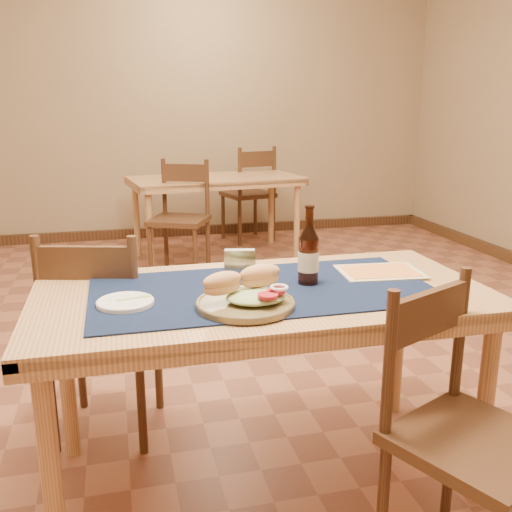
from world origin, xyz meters
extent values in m
cube|color=#965941|center=(0.00, 0.00, -0.01)|extent=(6.00, 7.00, 0.02)
cube|color=#9A8563|center=(0.00, 3.51, 1.40)|extent=(6.00, 0.02, 2.80)
cylinder|color=tan|center=(-0.72, -1.12, 0.35)|extent=(0.06, 0.06, 0.71)
cylinder|color=tan|center=(0.72, -1.12, 0.35)|extent=(0.06, 0.06, 0.71)
cylinder|color=tan|center=(-0.72, -0.48, 0.35)|extent=(0.06, 0.06, 0.71)
cylinder|color=tan|center=(0.72, -0.48, 0.35)|extent=(0.06, 0.06, 0.71)
cube|color=tan|center=(0.00, -0.80, 0.73)|extent=(1.60, 0.80, 0.04)
cube|color=#111E3E|center=(0.00, -0.80, 0.75)|extent=(1.20, 0.60, 0.01)
cube|color=#452C18|center=(0.00, 3.47, 0.05)|extent=(6.00, 0.06, 0.10)
cylinder|color=tan|center=(-0.23, 2.11, 0.35)|extent=(0.06, 0.06, 0.71)
cylinder|color=tan|center=(1.14, 2.30, 0.35)|extent=(0.06, 0.06, 0.71)
cylinder|color=tan|center=(-0.31, 2.71, 0.35)|extent=(0.06, 0.06, 0.71)
cylinder|color=tan|center=(1.05, 2.90, 0.35)|extent=(0.06, 0.06, 0.71)
cube|color=tan|center=(0.41, 2.51, 0.73)|extent=(1.63, 0.97, 0.04)
cylinder|color=#452C18|center=(-0.34, -0.19, 0.23)|extent=(0.04, 0.04, 0.45)
cylinder|color=#452C18|center=(-0.69, -0.10, 0.23)|extent=(0.04, 0.04, 0.45)
cylinder|color=#452C18|center=(-0.44, -0.55, 0.23)|extent=(0.04, 0.04, 0.45)
cylinder|color=#452C18|center=(-0.79, -0.45, 0.23)|extent=(0.04, 0.04, 0.45)
cube|color=#452C18|center=(-0.57, -0.32, 0.45)|extent=(0.52, 0.52, 0.04)
cube|color=#452C18|center=(-0.62, -0.51, 0.81)|extent=(0.36, 0.12, 0.14)
cylinder|color=#452C18|center=(-0.44, -0.56, 0.69)|extent=(0.04, 0.04, 0.46)
cylinder|color=#452C18|center=(-0.79, -0.46, 0.69)|extent=(0.04, 0.04, 0.46)
cylinder|color=#452C18|center=(0.24, -1.33, 0.22)|extent=(0.04, 0.04, 0.44)
cylinder|color=#452C18|center=(0.56, -1.18, 0.22)|extent=(0.04, 0.04, 0.44)
cube|color=#452C18|center=(0.48, -1.41, 0.44)|extent=(0.55, 0.55, 0.04)
cube|color=#452C18|center=(0.40, -1.24, 0.79)|extent=(0.33, 0.18, 0.14)
cylinder|color=#452C18|center=(0.24, -1.32, 0.67)|extent=(0.04, 0.04, 0.45)
cylinder|color=#452C18|center=(0.56, -1.17, 0.67)|extent=(0.04, 0.04, 0.45)
cylinder|color=#452C18|center=(-0.24, 1.86, 0.24)|extent=(0.04, 0.04, 0.47)
cylinder|color=#452C18|center=(0.10, 1.70, 0.24)|extent=(0.04, 0.04, 0.47)
cylinder|color=#452C18|center=(-0.09, 2.20, 0.24)|extent=(0.04, 0.04, 0.47)
cylinder|color=#452C18|center=(0.26, 2.05, 0.24)|extent=(0.04, 0.04, 0.47)
cube|color=#452C18|center=(0.01, 1.95, 0.47)|extent=(0.58, 0.58, 0.04)
cube|color=#452C18|center=(0.09, 2.14, 0.84)|extent=(0.36, 0.19, 0.15)
cylinder|color=#452C18|center=(-0.08, 2.21, 0.71)|extent=(0.04, 0.04, 0.48)
cylinder|color=#452C18|center=(0.26, 2.06, 0.71)|extent=(0.04, 0.04, 0.48)
cylinder|color=#452C18|center=(0.99, 3.33, 0.24)|extent=(0.04, 0.04, 0.49)
cylinder|color=#452C18|center=(0.61, 3.23, 0.24)|extent=(0.04, 0.04, 0.49)
cylinder|color=#452C18|center=(1.09, 2.95, 0.24)|extent=(0.04, 0.04, 0.49)
cylinder|color=#452C18|center=(0.71, 2.85, 0.24)|extent=(0.04, 0.04, 0.49)
cube|color=#452C18|center=(0.85, 3.09, 0.49)|extent=(0.56, 0.56, 0.04)
cube|color=#452C18|center=(0.90, 2.89, 0.87)|extent=(0.39, 0.13, 0.15)
cylinder|color=#452C18|center=(1.09, 2.94, 0.74)|extent=(0.04, 0.04, 0.50)
cylinder|color=#452C18|center=(0.71, 2.84, 0.74)|extent=(0.04, 0.04, 0.50)
cylinder|color=brown|center=(-0.10, -0.97, 0.77)|extent=(0.32, 0.32, 0.02)
torus|color=brown|center=(-0.10, -0.97, 0.77)|extent=(0.32, 0.32, 0.01)
ellipsoid|color=#B3C688|center=(-0.07, -0.98, 0.79)|extent=(0.19, 0.16, 0.03)
ellipsoid|color=#E4A66C|center=(-0.18, -0.96, 0.84)|extent=(0.15, 0.11, 0.08)
ellipsoid|color=#E4A66C|center=(-0.04, -0.92, 0.84)|extent=(0.15, 0.09, 0.08)
cylinder|color=#B21726|center=(-0.05, -1.04, 0.81)|extent=(0.06, 0.06, 0.01)
cylinder|color=#B21726|center=(-0.01, -1.00, 0.81)|extent=(0.06, 0.06, 0.01)
torus|color=white|center=(0.00, -1.01, 0.83)|extent=(0.06, 0.06, 0.01)
cylinder|color=white|center=(-0.48, -0.85, 0.76)|extent=(0.19, 0.19, 0.01)
torus|color=white|center=(-0.48, -0.85, 0.77)|extent=(0.19, 0.19, 0.01)
cube|color=#A3DE79|center=(-0.46, -0.84, 0.77)|extent=(0.09, 0.03, 0.00)
cube|color=#A3DE79|center=(-0.41, -0.83, 0.77)|extent=(0.03, 0.03, 0.00)
cylinder|color=#481C0D|center=(0.18, -0.78, 0.84)|extent=(0.07, 0.07, 0.17)
cone|color=#481C0D|center=(0.18, -0.78, 0.95)|extent=(0.07, 0.07, 0.04)
cylinder|color=#481C0D|center=(0.18, -0.78, 1.00)|extent=(0.03, 0.03, 0.07)
cylinder|color=#481C0D|center=(0.18, -0.78, 1.04)|extent=(0.04, 0.04, 0.01)
cylinder|color=beige|center=(0.18, -0.78, 0.84)|extent=(0.08, 0.08, 0.07)
cube|color=silver|center=(-0.05, -0.66, 0.76)|extent=(0.13, 0.07, 0.00)
cube|color=silver|center=(-0.06, -0.68, 0.81)|extent=(0.11, 0.03, 0.11)
cube|color=silver|center=(-0.05, -0.64, 0.81)|extent=(0.11, 0.03, 0.11)
cube|color=silver|center=(-0.05, -0.66, 0.81)|extent=(0.12, 0.05, 0.10)
cube|color=#468EE1|center=(-0.06, -0.67, 0.82)|extent=(0.08, 0.02, 0.04)
cube|color=beige|center=(0.50, -0.71, 0.76)|extent=(0.33, 0.26, 0.00)
cube|color=#F2913E|center=(0.50, -0.71, 0.76)|extent=(0.29, 0.21, 0.00)
camera|label=1|loc=(-0.49, -2.66, 1.39)|focal=40.00mm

